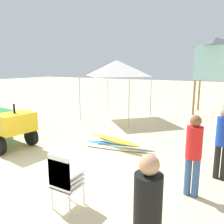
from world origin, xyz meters
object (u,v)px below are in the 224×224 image
object	(u,v)px
lifeguard_near_left	(147,217)
lifeguard_near_right	(223,139)
popup_canopy	(117,68)
surfboard_pile	(117,143)
lifeguard_tower	(214,59)
utility_cart	(3,122)
lifeguard_far_right	(194,151)
stacked_plastic_chairs	(64,177)

from	to	relation	value
lifeguard_near_left	lifeguard_near_right	world-z (taller)	lifeguard_near_right
lifeguard_near_right	popup_canopy	world-z (taller)	popup_canopy
surfboard_pile	lifeguard_near_left	distance (m)	4.97
surfboard_pile	lifeguard_near_right	xyz separation A→B (m)	(3.12, -0.61, 0.84)
lifeguard_tower	popup_canopy	bearing A→B (deg)	-137.84
lifeguard_near_right	utility_cart	bearing A→B (deg)	-171.44
popup_canopy	lifeguard_tower	bearing A→B (deg)	42.16
lifeguard_near_right	lifeguard_far_right	distance (m)	1.18
lifeguard_near_left	popup_canopy	distance (m)	9.48
utility_cart	lifeguard_tower	world-z (taller)	lifeguard_tower
utility_cart	lifeguard_near_right	world-z (taller)	lifeguard_near_right
popup_canopy	lifeguard_tower	xyz separation A→B (m)	(4.03, 3.65, 0.50)
lifeguard_far_right	lifeguard_tower	world-z (taller)	lifeguard_tower
utility_cart	lifeguard_tower	size ratio (longest dim) A/B	0.65
stacked_plastic_chairs	lifeguard_tower	size ratio (longest dim) A/B	0.27
stacked_plastic_chairs	lifeguard_tower	world-z (taller)	lifeguard_tower
utility_cart	stacked_plastic_chairs	world-z (taller)	utility_cart
lifeguard_near_left	popup_canopy	xyz separation A→B (m)	(-4.79, 8.03, 1.55)
surfboard_pile	lifeguard_far_right	bearing A→B (deg)	-32.48
lifeguard_tower	lifeguard_near_right	bearing A→B (deg)	-81.31
lifeguard_near_left	lifeguard_far_right	bearing A→B (deg)	89.06
stacked_plastic_chairs	surfboard_pile	size ratio (longest dim) A/B	0.47
lifeguard_near_right	lifeguard_tower	bearing A→B (deg)	98.69
surfboard_pile	lifeguard_near_right	distance (m)	3.29
stacked_plastic_chairs	surfboard_pile	world-z (taller)	stacked_plastic_chairs
popup_canopy	lifeguard_near_left	bearing A→B (deg)	-59.17
stacked_plastic_chairs	lifeguard_far_right	size ratio (longest dim) A/B	0.65
stacked_plastic_chairs	surfboard_pile	xyz separation A→B (m)	(-0.73, 3.37, -0.49)
utility_cart	popup_canopy	xyz separation A→B (m)	(1.37, 5.51, 1.76)
surfboard_pile	lifeguard_tower	xyz separation A→B (m)	(1.87, 7.55, 2.88)
surfboard_pile	utility_cart	bearing A→B (deg)	-155.48
utility_cart	lifeguard_far_right	xyz separation A→B (m)	(6.20, -0.09, 0.20)
utility_cart	lifeguard_near_right	bearing A→B (deg)	8.56
lifeguard_far_right	popup_canopy	distance (m)	7.56
lifeguard_near_right	lifeguard_far_right	bearing A→B (deg)	-112.06
stacked_plastic_chairs	surfboard_pile	bearing A→B (deg)	102.17
surfboard_pile	lifeguard_tower	world-z (taller)	lifeguard_tower
lifeguard_near_left	lifeguard_near_right	xyz separation A→B (m)	(0.48, 3.52, 0.00)
popup_canopy	lifeguard_near_right	bearing A→B (deg)	-40.52
stacked_plastic_chairs	surfboard_pile	distance (m)	3.49
utility_cart	popup_canopy	world-z (taller)	popup_canopy
stacked_plastic_chairs	lifeguard_far_right	bearing A→B (deg)	40.60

